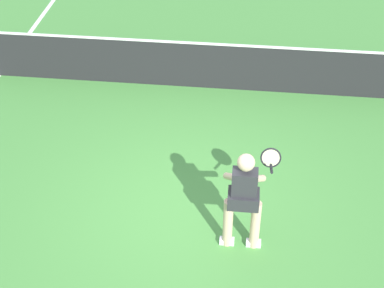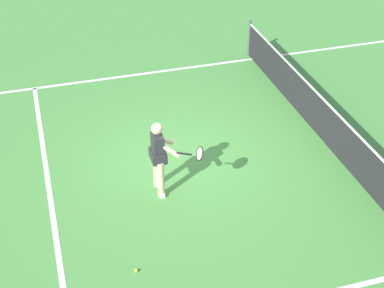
% 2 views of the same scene
% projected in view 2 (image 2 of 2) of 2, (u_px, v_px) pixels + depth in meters
% --- Properties ---
extents(ground_plane, '(27.20, 27.20, 0.00)m').
position_uv_depth(ground_plane, '(178.00, 161.00, 12.08)').
color(ground_plane, '#4C9342').
extents(service_line_marking, '(8.24, 0.10, 0.01)m').
position_uv_depth(service_line_marking, '(48.00, 184.00, 11.44)').
color(service_line_marking, white).
rests_on(service_line_marking, ground).
extents(sideline_left_marking, '(0.10, 18.92, 0.01)m').
position_uv_depth(sideline_left_marking, '(137.00, 75.00, 15.33)').
color(sideline_left_marking, white).
rests_on(sideline_left_marking, ground).
extents(court_net, '(8.92, 0.08, 1.03)m').
position_uv_depth(court_net, '(322.00, 119.00, 12.58)').
color(court_net, '#4C4C51').
rests_on(court_net, ground).
extents(tennis_player, '(0.77, 0.93, 1.55)m').
position_uv_depth(tennis_player, '(160.00, 155.00, 10.82)').
color(tennis_player, beige).
rests_on(tennis_player, ground).
extents(tennis_ball_near, '(0.07, 0.07, 0.07)m').
position_uv_depth(tennis_ball_near, '(136.00, 271.00, 9.49)').
color(tennis_ball_near, '#D1E533').
rests_on(tennis_ball_near, ground).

